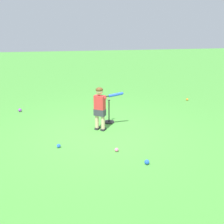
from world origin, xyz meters
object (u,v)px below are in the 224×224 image
play_ball_center_lawn (117,150)px  play_ball_far_right (147,162)px  play_ball_midfield (187,99)px  batting_tee (109,119)px  child_batter (101,105)px  play_ball_by_bucket (20,110)px  play_ball_behind_batter (59,146)px

play_ball_center_lawn → play_ball_far_right: bearing=36.1°
play_ball_midfield → batting_tee: 3.41m
play_ball_midfield → batting_tee: size_ratio=0.12×
child_batter → play_ball_by_bucket: size_ratio=11.18×
play_ball_by_bucket → play_ball_behind_batter: size_ratio=1.17×
play_ball_by_bucket → batting_tee: batting_tee is taller
play_ball_by_bucket → play_ball_behind_batter: bearing=22.9°
play_ball_center_lawn → child_batter: bearing=-173.3°
play_ball_midfield → play_ball_far_right: size_ratio=0.83×
batting_tee → play_ball_far_right: bearing=7.8°
play_ball_midfield → play_ball_far_right: (4.02, -2.65, 0.01)m
play_ball_midfield → play_ball_center_lawn: (3.40, -3.11, 0.00)m
play_ball_center_lawn → batting_tee: (-1.73, 0.13, 0.06)m
play_ball_midfield → play_ball_center_lawn: bearing=-42.4°
play_ball_midfield → batting_tee: bearing=-60.7°
play_ball_by_bucket → batting_tee: bearing=60.5°
child_batter → play_ball_far_right: bearing=17.8°
play_ball_behind_batter → batting_tee: batting_tee is taller
play_ball_by_bucket → play_ball_center_lawn: play_ball_by_bucket is taller
play_ball_by_bucket → play_ball_behind_batter: 2.95m
child_batter → play_ball_by_bucket: bearing=-130.5°
child_batter → play_ball_far_right: child_batter is taller
play_ball_by_bucket → play_ball_midfield: size_ratio=1.25×
play_ball_center_lawn → play_ball_far_right: 0.78m
child_batter → play_ball_midfield: bearing=123.3°
play_ball_far_right → batting_tee: 2.38m
child_batter → play_ball_behind_batter: 1.47m
child_batter → play_ball_by_bucket: (-1.86, -2.17, -0.60)m
play_ball_behind_batter → play_ball_midfield: play_ball_behind_batter is taller
play_ball_midfield → child_batter: bearing=-56.7°
play_ball_far_right → batting_tee: bearing=-172.2°
play_ball_midfield → play_ball_center_lawn: play_ball_center_lawn is taller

